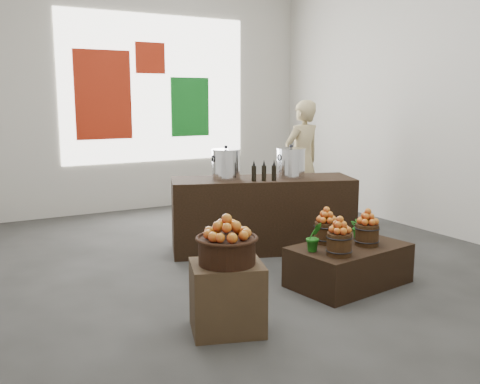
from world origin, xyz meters
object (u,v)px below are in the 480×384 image
crate (227,297)px  stock_pot_center (291,164)px  display_table (349,265)px  wicker_basket (227,251)px  stock_pot_left (226,165)px  counter (262,214)px  shopper (302,161)px

crate → stock_pot_center: size_ratio=1.67×
crate → display_table: 1.62m
wicker_basket → stock_pot_left: 2.31m
wicker_basket → display_table: bearing=13.0°
counter → stock_pot_left: size_ratio=6.47×
display_table → counter: size_ratio=0.53×
wicker_basket → shopper: 4.15m
display_table → crate: bearing=-174.8°
counter → stock_pot_left: stock_pot_left is taller
wicker_basket → shopper: bearing=45.9°
wicker_basket → shopper: (2.88, 2.98, 0.24)m
crate → display_table: crate is taller
wicker_basket → counter: counter is taller
display_table → shopper: 3.01m
display_table → stock_pot_left: (-0.52, 1.65, 0.86)m
shopper → stock_pot_left: bearing=18.5°
crate → shopper: shopper is taller
display_table → shopper: shopper is taller
crate → stock_pot_center: bearing=43.8°
wicker_basket → counter: 2.39m
crate → wicker_basket: size_ratio=1.25×
display_table → stock_pot_center: 1.64m
stock_pot_center → wicker_basket: bearing=-136.2°
shopper → display_table: bearing=54.1°
display_table → counter: 1.52m
counter → stock_pot_left: bearing=180.0°
stock_pot_left → stock_pot_center: bearing=-20.5°
wicker_basket → shopper: size_ratio=0.25×
wicker_basket → stock_pot_left: bearing=62.2°
stock_pot_left → counter: bearing=-20.5°
stock_pot_center → crate: bearing=-136.2°
wicker_basket → stock_pot_left: (1.06, 2.01, 0.40)m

